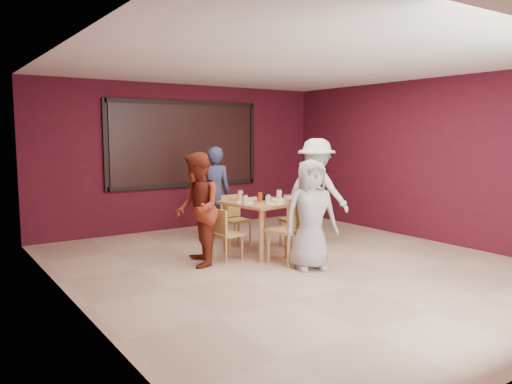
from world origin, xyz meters
TOP-DOWN VIEW (x-y plane):
  - floor at (0.00, 0.00)m, footprint 7.00×7.00m
  - window_blinds at (0.00, 3.45)m, footprint 3.00×0.02m
  - dining_table at (0.05, 0.90)m, footprint 1.16×1.16m
  - chair_front at (0.00, 0.11)m, footprint 0.55×0.55m
  - chair_back at (0.03, 1.70)m, footprint 0.43×0.43m
  - chair_left at (-0.68, 0.83)m, footprint 0.42×0.42m
  - chair_right at (0.84, 0.98)m, footprint 0.45×0.45m
  - diner_front at (0.06, -0.24)m, footprint 0.85×0.69m
  - diner_back at (-0.05, 2.24)m, footprint 0.69×0.57m
  - diner_left at (-1.14, 0.79)m, footprint 0.85×0.95m
  - diner_right at (1.27, 1.04)m, footprint 1.02×1.30m

SIDE VIEW (x-z plane):
  - floor at x=0.00m, z-range 0.00..0.00m
  - chair_left at x=-0.68m, z-range 0.05..0.82m
  - chair_back at x=0.03m, z-range 0.05..0.88m
  - chair_right at x=0.84m, z-range 0.06..0.94m
  - chair_front at x=0.00m, z-range 0.06..1.03m
  - dining_table at x=0.05m, z-range 0.23..1.19m
  - diner_front at x=0.06m, z-range 0.00..1.51m
  - diner_left at x=-1.14m, z-range 0.00..1.60m
  - diner_back at x=-0.05m, z-range 0.00..1.63m
  - diner_right at x=1.27m, z-range 0.00..1.77m
  - window_blinds at x=0.00m, z-range 0.90..2.40m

